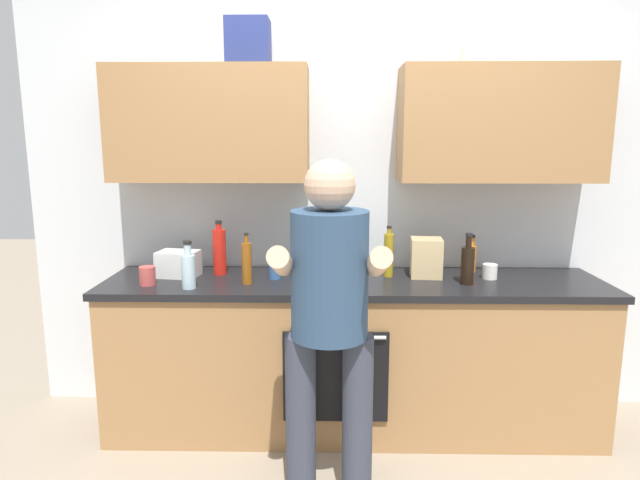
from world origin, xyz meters
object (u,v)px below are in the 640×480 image
at_px(bottle_water, 188,269).
at_px(cup_ceramic, 147,276).
at_px(bottle_soy, 468,264).
at_px(grocery_bag_produce, 178,264).
at_px(bottle_syrup, 247,262).
at_px(bottle_oil, 389,254).
at_px(potted_herb, 322,251).
at_px(grocery_bag_bread, 426,258).
at_px(cup_tea, 275,271).
at_px(cup_coffee, 490,271).
at_px(bottle_juice, 471,257).
at_px(bottle_hotsauce, 220,251).
at_px(person_standing, 329,310).

bearing_deg(bottle_water, cup_ceramic, 165.42).
bearing_deg(bottle_soy, grocery_bag_produce, 175.13).
distance_m(bottle_syrup, bottle_oil, 0.82).
bearing_deg(bottle_syrup, potted_herb, 15.91).
bearing_deg(bottle_water, bottle_soy, 4.36).
bearing_deg(grocery_bag_bread, cup_tea, -176.03).
xyz_separation_m(cup_coffee, grocery_bag_produce, (-1.81, 0.02, 0.03)).
relative_size(bottle_juice, cup_coffee, 2.67).
xyz_separation_m(bottle_hotsauce, cup_coffee, (1.57, -0.08, -0.10)).
bearing_deg(person_standing, cup_coffee, 39.73).
relative_size(bottle_hotsauce, cup_ceramic, 3.11).
bearing_deg(cup_ceramic, cup_tea, 12.48).
distance_m(bottle_water, cup_ceramic, 0.26).
relative_size(bottle_juice, potted_herb, 0.81).
bearing_deg(bottle_oil, cup_ceramic, -170.89).
distance_m(person_standing, bottle_hotsauce, 1.07).
bearing_deg(cup_tea, bottle_soy, -5.31).
height_order(bottle_syrup, grocery_bag_produce, bottle_syrup).
bearing_deg(bottle_water, grocery_bag_bread, 11.86).
bearing_deg(grocery_bag_bread, cup_ceramic, -172.25).
relative_size(bottle_syrup, grocery_bag_bread, 1.26).
relative_size(person_standing, potted_herb, 5.79).
distance_m(bottle_water, grocery_bag_produce, 0.29).
xyz_separation_m(bottle_oil, bottle_soy, (0.42, -0.16, -0.02)).
xyz_separation_m(person_standing, bottle_water, (-0.76, 0.53, 0.05)).
distance_m(bottle_water, bottle_syrup, 0.32).
bearing_deg(cup_coffee, grocery_bag_bread, 173.43).
bearing_deg(person_standing, potted_herb, 93.25).
bearing_deg(potted_herb, bottle_soy, -7.26).
bearing_deg(bottle_hotsauce, bottle_juice, 3.43).
height_order(bottle_syrup, bottle_oil, bottle_oil).
height_order(person_standing, bottle_water, person_standing).
xyz_separation_m(cup_ceramic, grocery_bag_bread, (1.56, 0.21, 0.06)).
xyz_separation_m(bottle_juice, bottle_water, (-1.61, -0.40, 0.01)).
height_order(person_standing, bottle_syrup, person_standing).
bearing_deg(bottle_juice, bottle_water, -165.90).
relative_size(potted_herb, grocery_bag_produce, 1.22).
xyz_separation_m(person_standing, bottle_soy, (0.76, 0.65, 0.06)).
relative_size(bottle_water, potted_herb, 0.94).
distance_m(bottle_oil, potted_herb, 0.39).
height_order(bottle_soy, cup_ceramic, bottle_soy).
relative_size(person_standing, cup_ceramic, 15.64).
height_order(bottle_soy, bottle_hotsauce, bottle_hotsauce).
height_order(bottle_hotsauce, cup_coffee, bottle_hotsauce).
distance_m(bottle_syrup, bottle_soy, 1.22).
relative_size(bottle_syrup, bottle_hotsauce, 0.89).
bearing_deg(bottle_oil, bottle_water, -165.73).
bearing_deg(bottle_oil, cup_tea, -174.47).
bearing_deg(bottle_water, bottle_hotsauce, 71.48).
distance_m(bottle_syrup, cup_ceramic, 0.55).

